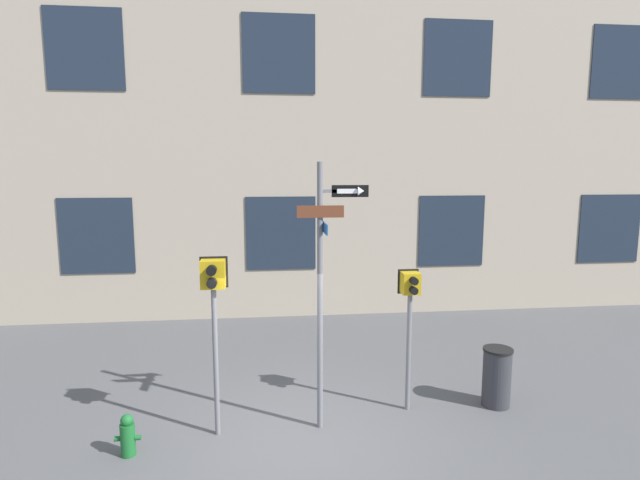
{
  "coord_description": "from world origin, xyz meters",
  "views": [
    {
      "loc": [
        -0.44,
        -6.99,
        4.09
      ],
      "look_at": [
        0.39,
        0.42,
        3.02
      ],
      "focal_mm": 28.0,
      "sensor_mm": 36.0,
      "label": 1
    }
  ],
  "objects_px": {
    "street_sign_pole": "(324,278)",
    "pedestrian_signal_right": "(410,303)",
    "trash_bin": "(497,377)",
    "pedestrian_signal_left": "(214,295)",
    "fire_hydrant": "(128,436)"
  },
  "relations": [
    {
      "from": "fire_hydrant",
      "to": "trash_bin",
      "type": "distance_m",
      "value": 6.02
    },
    {
      "from": "fire_hydrant",
      "to": "trash_bin",
      "type": "height_order",
      "value": "trash_bin"
    },
    {
      "from": "pedestrian_signal_left",
      "to": "pedestrian_signal_right",
      "type": "relative_size",
      "value": 1.15
    },
    {
      "from": "street_sign_pole",
      "to": "pedestrian_signal_left",
      "type": "bearing_deg",
      "value": -178.6
    },
    {
      "from": "street_sign_pole",
      "to": "pedestrian_signal_right",
      "type": "bearing_deg",
      "value": 15.87
    },
    {
      "from": "pedestrian_signal_right",
      "to": "trash_bin",
      "type": "distance_m",
      "value": 2.08
    },
    {
      "from": "street_sign_pole",
      "to": "pedestrian_signal_left",
      "type": "height_order",
      "value": "street_sign_pole"
    },
    {
      "from": "pedestrian_signal_left",
      "to": "trash_bin",
      "type": "height_order",
      "value": "pedestrian_signal_left"
    },
    {
      "from": "pedestrian_signal_left",
      "to": "trash_bin",
      "type": "bearing_deg",
      "value": 5.25
    },
    {
      "from": "trash_bin",
      "to": "fire_hydrant",
      "type": "bearing_deg",
      "value": -171.63
    },
    {
      "from": "fire_hydrant",
      "to": "trash_bin",
      "type": "bearing_deg",
      "value": 8.37
    },
    {
      "from": "street_sign_pole",
      "to": "trash_bin",
      "type": "xyz_separation_m",
      "value": [
        3.06,
        0.39,
        -1.92
      ]
    },
    {
      "from": "pedestrian_signal_right",
      "to": "fire_hydrant",
      "type": "height_order",
      "value": "pedestrian_signal_right"
    },
    {
      "from": "pedestrian_signal_left",
      "to": "fire_hydrant",
      "type": "xyz_separation_m",
      "value": [
        -1.23,
        -0.44,
        -1.91
      ]
    },
    {
      "from": "street_sign_pole",
      "to": "trash_bin",
      "type": "relative_size",
      "value": 4.08
    }
  ]
}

